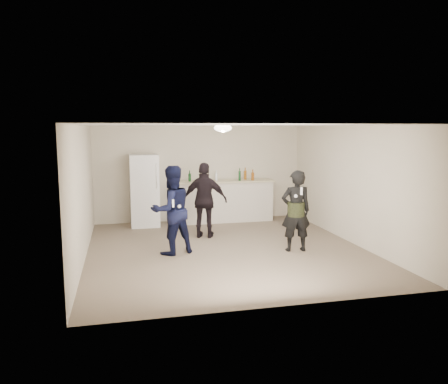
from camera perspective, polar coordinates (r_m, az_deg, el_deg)
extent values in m
plane|color=#6B5B4C|center=(8.98, 0.29, -7.46)|extent=(6.00, 6.00, 0.00)
plane|color=silver|center=(8.64, 0.31, 8.71)|extent=(6.00, 6.00, 0.00)
plane|color=beige|center=(11.64, -3.16, 2.41)|extent=(6.00, 0.00, 6.00)
plane|color=beige|center=(5.89, 7.16, -3.38)|extent=(6.00, 0.00, 6.00)
plane|color=beige|center=(8.51, -18.00, -0.13)|extent=(0.00, 6.00, 6.00)
plane|color=beige|center=(9.73, 16.24, 0.95)|extent=(0.00, 6.00, 6.00)
cube|color=silver|center=(11.53, -0.14, -1.27)|extent=(2.60, 0.56, 1.05)
cube|color=beige|center=(11.45, -0.14, 1.42)|extent=(2.68, 0.64, 0.04)
cube|color=white|center=(11.12, -10.35, 0.20)|extent=(0.70, 0.70, 1.80)
cylinder|color=#BABBBF|center=(10.72, -8.80, 2.10)|extent=(0.02, 0.02, 0.60)
ellipsoid|color=white|center=(8.93, -0.15, 8.37)|extent=(0.36, 0.36, 0.16)
cylinder|color=#B2B1B6|center=(11.34, -2.65, 1.88)|extent=(0.08, 0.08, 0.17)
imported|color=#0E143C|center=(8.53, -6.87, -2.37)|extent=(1.02, 0.92, 1.74)
imported|color=black|center=(8.80, 9.36, -2.45)|extent=(0.63, 0.44, 1.63)
cylinder|color=#2B3518|center=(8.79, 9.37, -2.23)|extent=(0.34, 0.34, 0.28)
imported|color=black|center=(9.76, -2.50, -1.10)|extent=(1.07, 0.73, 1.69)
cube|color=white|center=(8.23, -6.68, -1.47)|extent=(0.04, 0.04, 0.15)
sphere|color=silver|center=(8.28, -5.87, -1.88)|extent=(0.07, 0.07, 0.07)
cube|color=white|center=(8.50, 10.08, 0.13)|extent=(0.04, 0.04, 0.15)
sphere|color=silver|center=(8.50, 9.36, -0.53)|extent=(0.07, 0.07, 0.07)
cylinder|color=#13441C|center=(11.36, 2.05, 2.11)|extent=(0.06, 0.06, 0.26)
cylinder|color=#113D19|center=(11.23, -4.51, 1.89)|extent=(0.07, 0.07, 0.21)
cylinder|color=#945015|center=(11.47, 3.77, 2.04)|extent=(0.08, 0.08, 0.21)
cylinder|color=white|center=(11.42, -1.00, 1.99)|extent=(0.07, 0.07, 0.19)
cylinder|color=#995A16|center=(11.66, 2.79, 2.23)|extent=(0.07, 0.07, 0.24)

